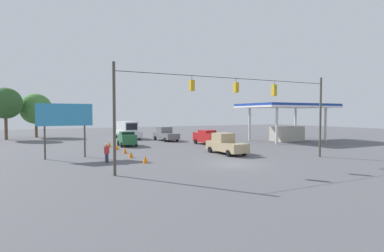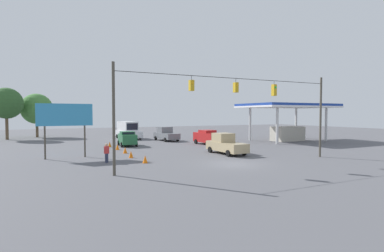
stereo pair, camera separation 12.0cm
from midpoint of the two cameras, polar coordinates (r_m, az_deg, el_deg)
The scene contains 17 objects.
ground_plane at distance 25.14m, azimuth 7.77°, elevation -7.18°, with size 140.00×140.00×0.00m, color #56565B.
overhead_signal_span at distance 24.61m, azimuth 8.40°, elevation 3.59°, with size 19.78×0.38×7.61m.
box_truck_white_withflow_deep at distance 50.99m, azimuth -12.27°, elevation -0.78°, with size 3.03×7.30×2.85m.
pickup_truck_tan_crossing_near at distance 31.26m, azimuth 6.33°, elevation -3.50°, with size 2.20×5.29×2.12m.
sedan_green_withflow_far at distance 39.36m, azimuth -12.36°, elevation -2.33°, with size 2.26×3.93×1.88m.
pickup_truck_grey_oncoming_deep at distance 46.34m, azimuth -5.12°, elevation -1.59°, with size 2.57×5.44×2.12m.
sedan_red_oncoming_far at distance 40.55m, azimuth 2.80°, elevation -2.09°, with size 2.42×4.46×1.95m.
traffic_cone_nearest at distance 25.61m, azimuth -9.01°, elevation -6.28°, with size 0.44×0.44×0.65m, color orange.
traffic_cone_second at distance 28.84m, azimuth -11.66°, elevation -5.32°, with size 0.44×0.44×0.65m, color orange.
traffic_cone_third at distance 32.23m, azimuth -12.75°, elevation -4.53°, with size 0.44×0.44×0.65m, color orange.
traffic_cone_fourth at distance 35.55m, azimuth -14.16°, elevation -3.90°, with size 0.44×0.44×0.65m, color orange.
traffic_cone_fifth at distance 38.80m, azimuth -15.55°, elevation -3.40°, with size 0.44×0.44×0.65m, color orange.
gas_station at distance 47.94m, azimuth 17.62°, elevation 2.21°, with size 13.79×8.67×5.65m.
roadside_billboard at distance 30.21m, azimuth -23.15°, elevation 1.44°, with size 4.91×0.16×5.10m.
pedestrian at distance 26.47m, azimuth -16.06°, elevation -4.97°, with size 0.40×0.28×1.65m.
tree_horizon_left at distance 56.14m, azimuth -32.04°, elevation 3.68°, with size 4.96×4.96×8.31m.
tree_horizon_right at distance 59.23m, azimuth -27.65°, elevation 2.92°, with size 5.32×5.32×7.68m.
Camera 1 is at (14.06, 20.43, 4.16)m, focal length 28.00 mm.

